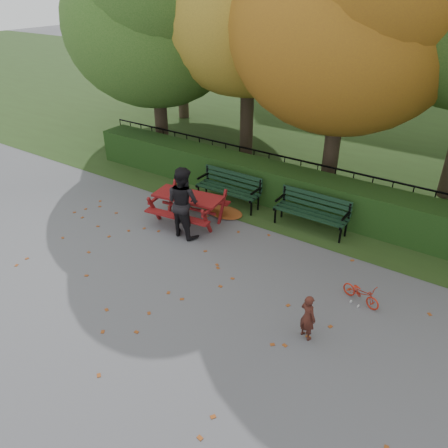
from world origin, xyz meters
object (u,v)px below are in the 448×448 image
Objects in this scene: bench_left at (230,186)px; child at (308,317)px; picnic_table at (188,201)px; bench_right at (312,209)px; bicycle at (361,293)px; adult at (183,202)px; tree_c at (361,5)px; tree_a at (156,10)px.

bench_left is 5.23m from child.
picnic_table is at bearing -102.08° from bench_left.
child is at bearing -42.12° from bench_left.
bench_left is 2.40m from bench_right.
picnic_table is (-2.70, -1.42, 0.05)m from bench_right.
child is (1.48, -3.51, -0.08)m from bench_right.
bicycle is (0.47, 1.43, -0.23)m from child.
adult is at bearing -70.06° from picnic_table.
adult is at bearing -90.10° from bench_left.
tree_c is at bearing 48.19° from picnic_table.
tree_c reaches higher than picnic_table.
tree_a is 9.31× the size of bicycle.
tree_c is 4.87m from bench_right.
adult reaches higher than bench_right.
child is at bearing 179.14° from bicycle.
bench_left is (-2.13, -2.26, -4.30)m from tree_c.
adult is at bearing -44.79° from tree_a.
picnic_table is at bearing -152.30° from bench_right.
tree_c is 9.04× the size of child.
adult is 4.41m from bicycle.
adult is 2.15× the size of bicycle.
bicycle is at bearing -86.39° from child.
tree_c is at bearing 44.56° from bicycle.
child is (7.77, -5.39, -4.08)m from tree_a.
tree_c is 7.45m from child.
tree_a is at bearing -12.81° from child.
picnic_table is at bearing -42.60° from tree_a.
tree_a reaches higher than bench_right.
tree_a is at bearing 129.12° from picnic_table.
bicycle is (8.24, -3.95, -4.31)m from tree_a.
bicycle is (4.36, -2.08, -0.31)m from bench_left.
bicycle is at bearing -16.31° from picnic_table.
picnic_table is 4.72m from bicycle.
child is 4.20m from adult.
tree_a is at bearing -176.35° from tree_c.
tree_a reaches higher than bicycle.
bench_right is 2.03× the size of child.
bench_left is at bearing -25.76° from tree_a.
adult is (0.30, -0.56, 0.30)m from picnic_table.
tree_a is at bearing 81.82° from bicycle.
picnic_table is at bearing -4.62° from child.
bench_left is 4.83m from bicycle.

